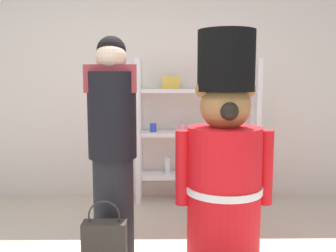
{
  "coord_description": "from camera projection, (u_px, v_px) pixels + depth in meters",
  "views": [
    {
      "loc": [
        0.21,
        -2.06,
        1.33
      ],
      "look_at": [
        0.25,
        0.63,
        1.0
      ],
      "focal_mm": 39.73,
      "sensor_mm": 36.0,
      "label": 1
    }
  ],
  "objects": [
    {
      "name": "back_wall",
      "position": [
        144.0,
        83.0,
        4.23
      ],
      "size": [
        6.4,
        0.12,
        2.6
      ],
      "primitive_type": "cube",
      "color": "silver",
      "rests_on": "ground_plane"
    },
    {
      "name": "merchandise_shelf",
      "position": [
        197.0,
        128.0,
        4.08
      ],
      "size": [
        1.33,
        0.35,
        1.56
      ],
      "color": "white",
      "rests_on": "ground_plane"
    },
    {
      "name": "teddy_bear_guard",
      "position": [
        224.0,
        162.0,
        2.71
      ],
      "size": [
        0.72,
        0.56,
        1.68
      ],
      "color": "red",
      "rests_on": "ground_plane"
    },
    {
      "name": "person_shopper",
      "position": [
        113.0,
        145.0,
        2.76
      ],
      "size": [
        0.37,
        0.36,
        1.65
      ],
      "color": "black",
      "rests_on": "ground_plane"
    },
    {
      "name": "shopping_bag",
      "position": [
        105.0,
        247.0,
        2.54
      ],
      "size": [
        0.3,
        0.13,
        0.52
      ],
      "color": "#332D28",
      "rests_on": "ground_plane"
    }
  ]
}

